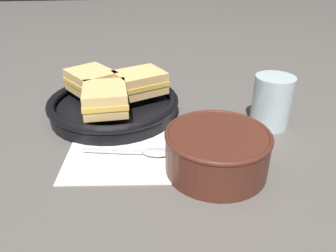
{
  "coord_description": "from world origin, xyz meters",
  "views": [
    {
      "loc": [
        -0.05,
        -0.49,
        0.32
      ],
      "look_at": [
        0.02,
        0.02,
        0.04
      ],
      "focal_mm": 35.0,
      "sensor_mm": 36.0,
      "label": 1
    }
  ],
  "objects_px": {
    "spoon": "(144,152)",
    "sandwich_near_right": "(91,81)",
    "skillet": "(114,106)",
    "drinking_glass": "(272,102)",
    "sandwich_near_left": "(140,82)",
    "sandwich_far_left": "(105,99)",
    "soup_bowl": "(217,149)"
  },
  "relations": [
    {
      "from": "sandwich_near_right",
      "to": "sandwich_far_left",
      "type": "bearing_deg",
      "value": -71.32
    },
    {
      "from": "soup_bowl",
      "to": "sandwich_near_left",
      "type": "relative_size",
      "value": 1.31
    },
    {
      "from": "sandwich_near_left",
      "to": "sandwich_near_right",
      "type": "bearing_deg",
      "value": 168.68
    },
    {
      "from": "soup_bowl",
      "to": "sandwich_near_right",
      "type": "distance_m",
      "value": 0.34
    },
    {
      "from": "soup_bowl",
      "to": "drinking_glass",
      "type": "xyz_separation_m",
      "value": [
        0.15,
        0.14,
        0.01
      ]
    },
    {
      "from": "spoon",
      "to": "sandwich_near_right",
      "type": "height_order",
      "value": "sandwich_near_right"
    },
    {
      "from": "spoon",
      "to": "sandwich_near_left",
      "type": "xyz_separation_m",
      "value": [
        0.0,
        0.19,
        0.06
      ]
    },
    {
      "from": "skillet",
      "to": "sandwich_near_right",
      "type": "bearing_deg",
      "value": 138.68
    },
    {
      "from": "skillet",
      "to": "sandwich_near_right",
      "type": "relative_size",
      "value": 2.11
    },
    {
      "from": "sandwich_far_left",
      "to": "sandwich_near_left",
      "type": "bearing_deg",
      "value": 48.68
    },
    {
      "from": "skillet",
      "to": "drinking_glass",
      "type": "xyz_separation_m",
      "value": [
        0.31,
        -0.09,
        0.03
      ]
    },
    {
      "from": "skillet",
      "to": "sandwich_near_left",
      "type": "height_order",
      "value": "sandwich_near_left"
    },
    {
      "from": "skillet",
      "to": "drinking_glass",
      "type": "relative_size",
      "value": 2.67
    },
    {
      "from": "sandwich_near_right",
      "to": "drinking_glass",
      "type": "xyz_separation_m",
      "value": [
        0.36,
        -0.13,
        -0.01
      ]
    },
    {
      "from": "spoon",
      "to": "sandwich_far_left",
      "type": "relative_size",
      "value": 1.47
    },
    {
      "from": "spoon",
      "to": "drinking_glass",
      "type": "height_order",
      "value": "drinking_glass"
    },
    {
      "from": "soup_bowl",
      "to": "sandwich_near_right",
      "type": "bearing_deg",
      "value": 128.83
    },
    {
      "from": "skillet",
      "to": "sandwich_near_left",
      "type": "relative_size",
      "value": 2.18
    },
    {
      "from": "soup_bowl",
      "to": "spoon",
      "type": "xyz_separation_m",
      "value": [
        -0.11,
        0.06,
        -0.03
      ]
    },
    {
      "from": "spoon",
      "to": "skillet",
      "type": "xyz_separation_m",
      "value": [
        -0.05,
        0.17,
        0.01
      ]
    },
    {
      "from": "drinking_glass",
      "to": "sandwich_near_right",
      "type": "bearing_deg",
      "value": 160.52
    },
    {
      "from": "skillet",
      "to": "sandwich_near_right",
      "type": "xyz_separation_m",
      "value": [
        -0.05,
        0.04,
        0.04
      ]
    },
    {
      "from": "spoon",
      "to": "sandwich_near_right",
      "type": "distance_m",
      "value": 0.24
    },
    {
      "from": "spoon",
      "to": "sandwich_near_left",
      "type": "relative_size",
      "value": 1.23
    },
    {
      "from": "sandwich_near_left",
      "to": "drinking_glass",
      "type": "height_order",
      "value": "drinking_glass"
    },
    {
      "from": "spoon",
      "to": "drinking_glass",
      "type": "distance_m",
      "value": 0.28
    },
    {
      "from": "spoon",
      "to": "sandwich_near_left",
      "type": "distance_m",
      "value": 0.2
    },
    {
      "from": "sandwich_near_left",
      "to": "sandwich_near_right",
      "type": "distance_m",
      "value": 0.11
    },
    {
      "from": "sandwich_far_left",
      "to": "drinking_glass",
      "type": "distance_m",
      "value": 0.33
    },
    {
      "from": "sandwich_far_left",
      "to": "soup_bowl",
      "type": "bearing_deg",
      "value": -42.46
    },
    {
      "from": "sandwich_near_left",
      "to": "sandwich_far_left",
      "type": "distance_m",
      "value": 0.11
    },
    {
      "from": "sandwich_far_left",
      "to": "drinking_glass",
      "type": "height_order",
      "value": "drinking_glass"
    }
  ]
}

